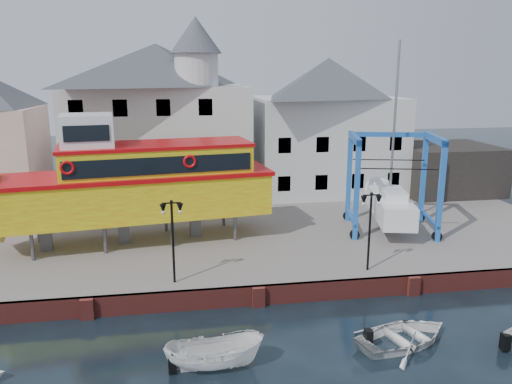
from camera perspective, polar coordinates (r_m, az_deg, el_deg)
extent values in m
plane|color=black|center=(24.96, 0.27, -12.87)|extent=(140.00, 140.00, 0.00)
cube|color=slate|center=(34.89, -2.66, -4.11)|extent=(44.00, 22.00, 1.00)
cube|color=maroon|center=(24.84, 0.22, -11.72)|extent=(44.00, 0.25, 1.00)
cube|color=maroon|center=(24.81, -18.73, -12.53)|extent=(0.60, 0.36, 1.00)
cube|color=maroon|center=(24.69, 0.29, -11.89)|extent=(0.60, 0.36, 1.00)
cube|color=maroon|center=(27.05, 17.54, -10.20)|extent=(0.60, 0.36, 1.00)
cube|color=silver|center=(40.94, -10.94, 5.50)|extent=(14.00, 8.00, 9.00)
pyramid|color=#3F424A|center=(40.55, -11.34, 14.06)|extent=(14.00, 8.00, 3.20)
cube|color=black|center=(38.18, -19.18, -0.04)|extent=(1.00, 0.08, 1.20)
cube|color=black|center=(37.75, -14.70, 0.13)|extent=(1.00, 0.08, 1.20)
cube|color=black|center=(37.56, -10.15, 0.30)|extent=(1.00, 0.08, 1.20)
cube|color=black|center=(37.61, -5.58, 0.47)|extent=(1.00, 0.08, 1.20)
cube|color=black|center=(37.62, -19.54, 4.41)|extent=(1.00, 0.08, 1.20)
cube|color=black|center=(37.19, -14.98, 4.63)|extent=(1.00, 0.08, 1.20)
cube|color=black|center=(36.99, -10.34, 4.83)|extent=(1.00, 0.08, 1.20)
cube|color=black|center=(37.04, -5.68, 4.99)|extent=(1.00, 0.08, 1.20)
cube|color=black|center=(37.29, -19.91, 8.95)|extent=(1.00, 0.08, 1.20)
cube|color=black|center=(36.86, -15.27, 9.24)|extent=(1.00, 0.08, 1.20)
cube|color=black|center=(36.66, -10.54, 9.46)|extent=(1.00, 0.08, 1.20)
cube|color=black|center=(36.71, -5.80, 9.63)|extent=(1.00, 0.08, 1.20)
cylinder|color=silver|center=(38.16, -6.81, 13.66)|extent=(3.20, 3.20, 2.40)
cone|color=#3F424A|center=(38.24, -6.92, 17.41)|extent=(3.80, 3.80, 2.60)
cube|color=silver|center=(43.36, 8.00, 5.39)|extent=(12.00, 8.00, 8.00)
pyramid|color=#3F424A|center=(42.93, 8.26, 12.81)|extent=(12.00, 8.00, 3.20)
cube|color=black|center=(38.90, 3.23, 0.96)|extent=(1.00, 0.08, 1.20)
cube|color=black|center=(39.63, 7.47, 1.10)|extent=(1.00, 0.08, 1.20)
cube|color=black|center=(40.58, 11.54, 1.23)|extent=(1.00, 0.08, 1.20)
cube|color=black|center=(41.72, 15.41, 1.35)|extent=(1.00, 0.08, 1.20)
cube|color=black|center=(38.35, 3.29, 5.33)|extent=(1.00, 0.08, 1.20)
cube|color=black|center=(39.09, 7.61, 5.40)|extent=(1.00, 0.08, 1.20)
cube|color=black|center=(40.05, 11.75, 5.43)|extent=(1.00, 0.08, 1.20)
cube|color=black|center=(41.21, 15.67, 5.43)|extent=(1.00, 0.08, 1.20)
cube|color=black|center=(45.84, 20.72, 2.55)|extent=(8.00, 7.00, 4.00)
cylinder|color=black|center=(24.62, -9.46, -5.86)|extent=(0.12, 0.12, 4.00)
cube|color=black|center=(24.02, -9.65, -1.25)|extent=(0.90, 0.06, 0.06)
sphere|color=black|center=(24.00, -9.66, -1.09)|extent=(0.16, 0.16, 0.16)
cone|color=black|center=(24.10, -10.58, -1.90)|extent=(0.32, 0.32, 0.45)
sphere|color=white|center=(24.15, -10.56, -2.31)|extent=(0.18, 0.18, 0.18)
cone|color=black|center=(24.08, -8.67, -1.83)|extent=(0.32, 0.32, 0.45)
sphere|color=white|center=(24.13, -8.66, -2.24)|extent=(0.18, 0.18, 0.18)
cylinder|color=black|center=(26.43, 12.83, -4.65)|extent=(0.12, 0.12, 4.00)
cube|color=black|center=(25.87, 13.07, -0.33)|extent=(0.90, 0.06, 0.06)
sphere|color=black|center=(25.85, 13.08, -0.18)|extent=(0.16, 0.16, 0.16)
cone|color=black|center=(25.79, 12.21, -0.95)|extent=(0.32, 0.32, 0.45)
sphere|color=white|center=(25.84, 12.19, -1.34)|extent=(0.18, 0.18, 0.18)
cone|color=black|center=(26.09, 13.85, -0.87)|extent=(0.32, 0.32, 0.45)
sphere|color=white|center=(26.13, 13.83, -1.26)|extent=(0.18, 0.18, 0.18)
cylinder|color=#59595E|center=(30.05, -24.21, -5.67)|extent=(0.23, 0.23, 1.64)
cylinder|color=#59595E|center=(32.94, -23.60, -3.96)|extent=(0.23, 0.23, 1.64)
cylinder|color=#59595E|center=(29.76, -16.87, -5.21)|extent=(0.23, 0.23, 1.64)
cylinder|color=#59595E|center=(32.68, -16.93, -3.53)|extent=(0.23, 0.23, 1.64)
cylinder|color=#59595E|center=(29.96, -9.53, -4.67)|extent=(0.23, 0.23, 1.64)
cylinder|color=#59595E|center=(32.86, -10.25, -3.04)|extent=(0.23, 0.23, 1.64)
cylinder|color=#59595E|center=(30.64, -2.41, -4.07)|extent=(0.23, 0.23, 1.64)
cylinder|color=#59595E|center=(33.49, -3.74, -2.53)|extent=(0.23, 0.23, 1.64)
cube|color=#59595E|center=(31.42, -22.90, -4.72)|extent=(0.73, 0.63, 1.64)
cube|color=#59595E|center=(31.22, -14.90, -4.19)|extent=(0.73, 0.63, 1.64)
cube|color=#59595E|center=(31.63, -6.96, -3.59)|extent=(0.73, 0.63, 1.64)
cube|color=orange|center=(30.73, -13.09, -0.45)|extent=(15.74, 6.24, 2.41)
cube|color=#C0090D|center=(30.44, -13.23, 1.95)|extent=(16.08, 6.45, 0.24)
cube|color=orange|center=(30.38, -11.25, 3.50)|extent=(11.34, 5.20, 1.75)
cube|color=black|center=(28.52, -10.85, 2.97)|extent=(10.40, 1.51, 0.98)
cube|color=black|center=(32.23, -11.61, 4.15)|extent=(10.40, 1.51, 0.98)
cube|color=#C0090D|center=(30.23, -11.33, 5.31)|extent=(11.58, 5.34, 0.20)
cube|color=white|center=(29.99, -18.74, 6.52)|extent=(3.21, 3.21, 1.99)
cube|color=black|center=(28.54, -18.82, 6.36)|extent=(2.37, 0.39, 0.87)
torus|color=#C0090D|center=(28.36, -20.78, 2.60)|extent=(0.78, 0.26, 0.77)
torus|color=#C0090D|center=(28.66, -7.59, 3.48)|extent=(0.78, 0.26, 0.77)
cube|color=#175BAE|center=(30.76, 11.44, 0.13)|extent=(0.37, 0.37, 6.18)
cylinder|color=black|center=(31.52, 11.20, -4.79)|extent=(0.65, 0.35, 0.62)
cube|color=#175BAE|center=(34.74, 10.59, 1.71)|extent=(0.37, 0.37, 6.18)
cylinder|color=black|center=(35.41, 10.39, -2.69)|extent=(0.65, 0.35, 0.62)
cube|color=#175BAE|center=(31.81, 20.37, -0.02)|extent=(0.37, 0.37, 6.18)
cylinder|color=black|center=(32.54, 19.97, -4.78)|extent=(0.65, 0.35, 0.62)
cube|color=#175BAE|center=(35.67, 18.57, 1.54)|extent=(0.37, 0.37, 6.18)
cylinder|color=black|center=(36.32, 18.24, -2.75)|extent=(0.65, 0.35, 0.62)
cube|color=#175BAE|center=(32.24, 11.22, 6.06)|extent=(1.29, 4.37, 0.43)
cube|color=#175BAE|center=(33.29, 10.82, -2.74)|extent=(1.20, 4.35, 0.19)
cube|color=#175BAE|center=(33.24, 19.82, 5.74)|extent=(1.29, 4.37, 0.43)
cube|color=#175BAE|center=(34.27, 19.13, -2.80)|extent=(1.20, 4.35, 0.19)
cube|color=#175BAE|center=(34.65, 14.92, 6.38)|extent=(5.23, 1.49, 0.31)
cube|color=white|center=(33.50, 15.11, -1.62)|extent=(3.46, 6.91, 1.41)
cone|color=white|center=(37.24, 13.98, -0.03)|extent=(2.30, 1.83, 2.03)
cube|color=#59595E|center=(33.78, 15.00, -3.28)|extent=(0.56, 1.60, 0.62)
cube|color=white|center=(32.85, 15.36, -0.18)|extent=(1.97, 2.90, 0.53)
cylinder|color=#99999E|center=(32.96, 15.56, 7.96)|extent=(0.19, 0.19, 9.71)
cube|color=black|center=(31.37, 15.97, 2.55)|extent=(4.60, 1.17, 0.05)
cube|color=black|center=(34.43, 14.90, 3.57)|extent=(4.60, 1.17, 0.05)
imported|color=white|center=(20.43, -4.73, -19.47)|extent=(3.83, 1.45, 1.48)
imported|color=white|center=(22.81, 16.55, -16.22)|extent=(5.06, 4.24, 0.90)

